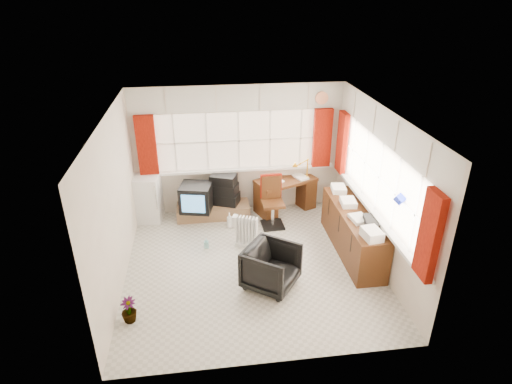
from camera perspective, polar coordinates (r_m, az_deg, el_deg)
The scene contains 20 objects.
ground at distance 7.06m, azimuth -0.52°, elevation -9.74°, with size 4.00×4.00×0.00m, color beige.
room_walls at distance 6.30m, azimuth -0.57°, elevation 1.39°, with size 4.00×4.00×4.00m.
window_back at distance 8.29m, azimuth -2.22°, elevation 3.48°, with size 3.70×0.12×3.60m.
window_right at distance 7.03m, azimuth 15.39°, elevation -1.89°, with size 0.12×3.70×3.60m.
curtains at distance 7.31m, azimuth 5.76°, elevation 4.48°, with size 3.83×3.83×1.15m.
overhead_cabinets at distance 7.12m, azimuth 6.39°, elevation 10.61°, with size 3.98×3.98×0.48m.
desk at distance 8.52m, azimuth 3.93°, elevation -0.13°, with size 1.30×0.97×0.71m.
desk_lamp at distance 8.36m, azimuth 6.88°, elevation 3.67°, with size 0.17×0.16×0.42m.
task_chair at distance 7.96m, azimuth 2.12°, elevation -0.91°, with size 0.42×0.45×0.98m.
office_chair at distance 6.45m, azimuth 2.06°, elevation -9.97°, with size 0.71×0.74×0.67m, color black.
radiator at distance 7.40m, azimuth -1.25°, elevation -5.68°, with size 0.41×0.28×0.58m.
credenza at distance 7.38m, azimuth 12.77°, elevation -5.08°, with size 0.50×2.00×0.85m.
file_tray at distance 6.84m, azimuth 15.52°, elevation -3.97°, with size 0.30×0.38×0.13m, color black.
tv_bench at distance 8.42m, azimuth -5.70°, elevation -2.47°, with size 1.40×0.50×0.25m, color #A27551.
crt_tv at distance 8.11m, azimuth -7.98°, elevation -0.73°, with size 0.66×0.63×0.51m.
hifi_stack at distance 8.30m, azimuth -4.31°, elevation 0.29°, with size 0.66×0.55×0.60m.
mini_fridge at distance 8.40m, azimuth -14.36°, elevation -0.76°, with size 0.59×0.60×0.90m.
spray_bottle_a at distance 8.00m, azimuth -3.54°, elevation -3.79°, with size 0.12×0.12×0.30m, color silver.
spray_bottle_b at distance 7.49m, azimuth -6.64°, elevation -6.79°, with size 0.08×0.08×0.18m, color #87C9C6.
flower_vase at distance 6.19m, azimuth -16.60°, elevation -14.84°, with size 0.21×0.21×0.37m, color black.
Camera 1 is at (-0.69, -5.68, 4.14)m, focal length 30.00 mm.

